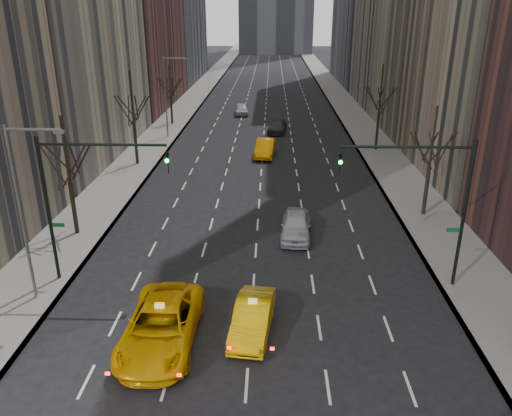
{
  "coord_description": "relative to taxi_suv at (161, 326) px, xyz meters",
  "views": [
    {
      "loc": [
        0.87,
        -11.9,
        14.02
      ],
      "look_at": [
        0.06,
        14.38,
        3.5
      ],
      "focal_mm": 35.0,
      "sensor_mm": 36.0,
      "label": 1
    }
  ],
  "objects": [
    {
      "name": "traffic_mast_left",
      "position": [
        -5.19,
        5.41,
        4.56
      ],
      "size": [
        6.69,
        0.39,
        8.0
      ],
      "color": "black",
      "rests_on": "ground"
    },
    {
      "name": "streetlight_far",
      "position": [
        -6.92,
        38.42,
        4.69
      ],
      "size": [
        2.83,
        0.22,
        9.0
      ],
      "color": "slate",
      "rests_on": "ground"
    },
    {
      "name": "taxi_suv",
      "position": [
        0.0,
        0.0,
        0.0
      ],
      "size": [
        3.14,
        6.73,
        1.86
      ],
      "primitive_type": "imported",
      "rotation": [
        0.0,
        0.0,
        -0.01
      ],
      "color": "#F5B105",
      "rests_on": "ground"
    },
    {
      "name": "silver_sedan_ahead",
      "position": [
        6.49,
        11.51,
        -0.11
      ],
      "size": [
        2.28,
        4.93,
        1.64
      ],
      "primitive_type": "imported",
      "rotation": [
        0.0,
        0.0,
        -0.07
      ],
      "color": "#AAAEB2",
      "rests_on": "ground"
    },
    {
      "name": "traffic_mast_right",
      "position": [
        13.03,
        5.41,
        4.56
      ],
      "size": [
        6.69,
        0.39,
        8.0
      ],
      "color": "black",
      "rests_on": "ground"
    },
    {
      "name": "sidewalk_right",
      "position": [
        16.17,
        63.42,
        -0.86
      ],
      "size": [
        4.5,
        320.0,
        0.15
      ],
      "primitive_type": "cube",
      "color": "slate",
      "rests_on": "ground"
    },
    {
      "name": "taxi_sedan",
      "position": [
        4.04,
        0.99,
        -0.16
      ],
      "size": [
        2.16,
        4.82,
        1.54
      ],
      "primitive_type": "imported",
      "rotation": [
        0.0,
        0.0,
        -0.12
      ],
      "color": "#F0B405",
      "rests_on": "ground"
    },
    {
      "name": "far_suv_grey",
      "position": [
        5.52,
        41.6,
        -0.19
      ],
      "size": [
        2.62,
        5.28,
        1.47
      ],
      "primitive_type": "imported",
      "rotation": [
        0.0,
        0.0,
        -0.11
      ],
      "color": "#302F35",
      "rests_on": "ground"
    },
    {
      "name": "sidewalk_left",
      "position": [
        -8.33,
        63.42,
        -0.86
      ],
      "size": [
        4.5,
        320.0,
        0.15
      ],
      "primitive_type": "cube",
      "color": "slate",
      "rests_on": "ground"
    },
    {
      "name": "tree_rw_b",
      "position": [
        15.92,
        15.42,
        2.79
      ],
      "size": [
        3.36,
        3.5,
        7.82
      ],
      "color": "black",
      "rests_on": "ground"
    },
    {
      "name": "streetlight_near",
      "position": [
        -6.92,
        3.42,
        4.69
      ],
      "size": [
        2.83,
        0.22,
        9.0
      ],
      "color": "slate",
      "rests_on": "ground"
    },
    {
      "name": "far_car_white",
      "position": [
        0.52,
        52.3,
        -0.17
      ],
      "size": [
        2.15,
        4.59,
        1.52
      ],
      "primitive_type": "imported",
      "rotation": [
        0.0,
        0.0,
        0.08
      ],
      "color": "#BABABA",
      "rests_on": "ground"
    },
    {
      "name": "tree_rw_c",
      "position": [
        15.92,
        33.42,
        3.1
      ],
      "size": [
        3.36,
        3.5,
        8.74
      ],
      "color": "black",
      "rests_on": "ground"
    },
    {
      "name": "tree_lw_c",
      "position": [
        -8.08,
        27.42,
        3.1
      ],
      "size": [
        3.36,
        3.5,
        8.74
      ],
      "color": "black",
      "rests_on": "ground"
    },
    {
      "name": "tree_lw_d",
      "position": [
        -8.08,
        45.42,
        2.63
      ],
      "size": [
        3.36,
        3.5,
        7.36
      ],
      "color": "black",
      "rests_on": "ground"
    },
    {
      "name": "far_taxi",
      "position": [
        4.22,
        30.9,
        -0.08
      ],
      "size": [
        2.26,
        5.32,
        1.71
      ],
      "primitive_type": "imported",
      "rotation": [
        0.0,
        0.0,
        -0.09
      ],
      "color": "#FF9F05",
      "rests_on": "ground"
    },
    {
      "name": "tree_lw_b",
      "position": [
        -8.08,
        11.42,
        2.79
      ],
      "size": [
        3.36,
        3.5,
        7.82
      ],
      "color": "black",
      "rests_on": "ground"
    }
  ]
}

